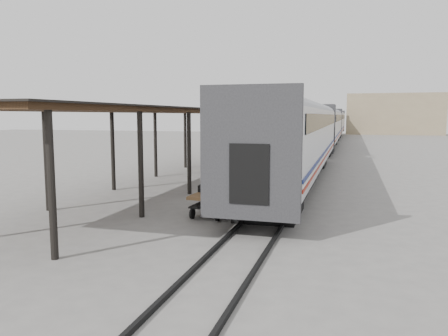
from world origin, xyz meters
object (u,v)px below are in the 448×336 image
luggage_tug (239,151)px  pedestrian (219,153)px  baggage_cart (214,198)px  porter (211,171)px

luggage_tug → pedestrian: bearing=-96.6°
baggage_cart → luggage_tug: size_ratio=1.41×
baggage_cart → luggage_tug: luggage_tug is taller
luggage_tug → porter: (4.53, -21.87, 1.06)m
baggage_cart → luggage_tug: bearing=105.9°
porter → pedestrian: size_ratio=0.98×
baggage_cart → porter: porter is taller
baggage_cart → pedestrian: size_ratio=1.36×
pedestrian → luggage_tug: bearing=-107.3°
luggage_tug → porter: bearing=-81.5°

